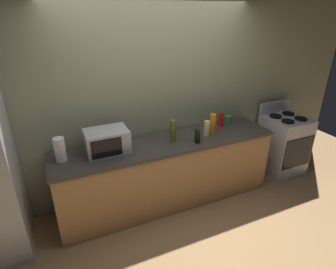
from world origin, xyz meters
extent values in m
plane|color=#A87F51|center=(0.00, 0.00, 0.00)|extent=(8.00, 8.00, 0.00)
cube|color=gray|center=(0.00, 0.81, 1.35)|extent=(6.40, 0.10, 2.70)
cube|color=#B27F4C|center=(0.00, 0.40, 0.43)|extent=(2.80, 0.60, 0.86)
cube|color=#38332D|center=(0.00, 0.40, 0.88)|extent=(2.84, 0.64, 0.04)
cube|color=#B7BABF|center=(2.00, 0.40, 0.45)|extent=(0.60, 0.60, 0.90)
cube|color=black|center=(2.00, 0.10, 0.45)|extent=(0.55, 0.02, 0.48)
cube|color=#B7BABF|center=(2.00, 0.68, 0.99)|extent=(0.60, 0.04, 0.18)
cylinder|color=black|center=(1.87, 0.28, 0.91)|extent=(0.18, 0.18, 0.02)
cylinder|color=black|center=(2.13, 0.28, 0.91)|extent=(0.18, 0.18, 0.02)
cylinder|color=black|center=(1.87, 0.52, 0.91)|extent=(0.18, 0.18, 0.02)
cylinder|color=black|center=(2.13, 0.52, 0.91)|extent=(0.18, 0.18, 0.02)
cube|color=#B7BABF|center=(-0.74, 0.45, 1.04)|extent=(0.48, 0.34, 0.27)
cube|color=black|center=(-0.78, 0.28, 1.04)|extent=(0.34, 0.01, 0.21)
cylinder|color=white|center=(-1.25, 0.45, 1.04)|extent=(0.12, 0.12, 0.27)
cube|color=black|center=(0.33, 0.25, 0.98)|extent=(0.08, 0.12, 0.15)
cylinder|color=red|center=(0.88, 0.56, 1.00)|extent=(0.07, 0.07, 0.21)
cylinder|color=#4C6B19|center=(0.06, 0.40, 1.04)|extent=(0.08, 0.08, 0.28)
cylinder|color=beige|center=(0.53, 0.36, 1.00)|extent=(0.08, 0.08, 0.20)
cylinder|color=orange|center=(0.67, 0.44, 1.03)|extent=(0.08, 0.08, 0.25)
cylinder|color=#2D8C47|center=(1.05, 0.63, 0.95)|extent=(0.08, 0.08, 0.10)
camera|label=1|loc=(-1.26, -2.40, 2.40)|focal=29.30mm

